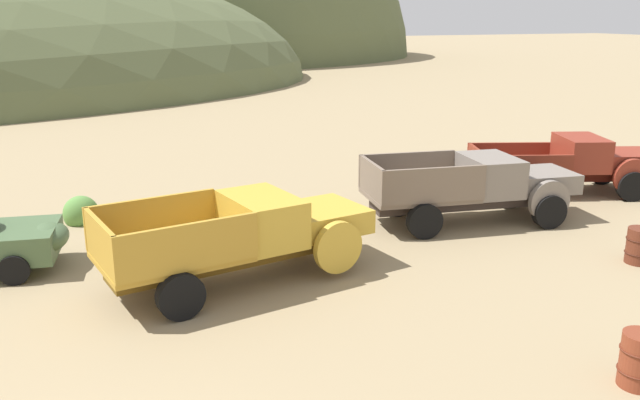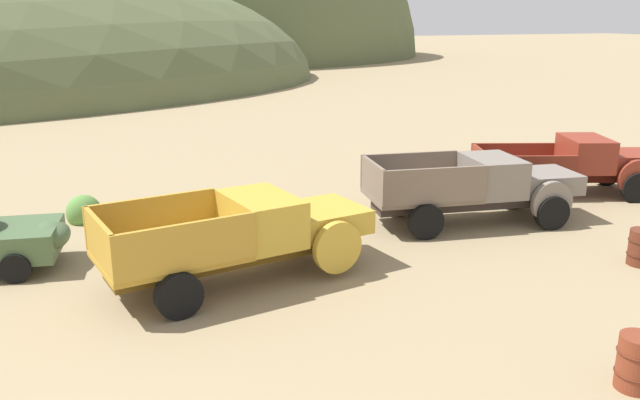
{
  "view_description": "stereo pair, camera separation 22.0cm",
  "coord_description": "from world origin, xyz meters",
  "views": [
    {
      "loc": [
        0.75,
        -6.4,
        5.81
      ],
      "look_at": [
        6.21,
        7.42,
        1.58
      ],
      "focal_mm": 36.98,
      "sensor_mm": 36.0,
      "label": 1
    },
    {
      "loc": [
        0.96,
        -6.48,
        5.81
      ],
      "look_at": [
        6.21,
        7.42,
        1.58
      ],
      "focal_mm": 36.98,
      "sensor_mm": 36.0,
      "label": 2
    }
  ],
  "objects": [
    {
      "name": "truck_faded_yellow",
      "position": [
        4.51,
        7.17,
        1.03
      ],
      "size": [
        6.37,
        3.37,
        1.91
      ],
      "rotation": [
        0.0,
        0.0,
        0.18
      ],
      "color": "brown",
      "rests_on": "ground"
    },
    {
      "name": "hill_center",
      "position": [
        8.15,
        83.69,
        0.0
      ],
      "size": [
        80.01,
        50.82,
        54.3
      ],
      "primitive_type": "ellipsoid",
      "color": "#56603D",
      "rests_on": "ground"
    },
    {
      "name": "bush_between_trucks",
      "position": [
        0.98,
        12.93,
        0.25
      ],
      "size": [
        1.0,
        1.05,
        1.02
      ],
      "color": "#5B8E42",
      "rests_on": "ground"
    },
    {
      "name": "truck_rust_red",
      "position": [
        16.53,
        10.31,
        0.99
      ],
      "size": [
        6.24,
        3.94,
        1.89
      ],
      "rotation": [
        0.0,
        0.0,
        -0.34
      ],
      "color": "#42140D",
      "rests_on": "ground"
    },
    {
      "name": "oil_drum_spare",
      "position": [
        8.98,
        0.49,
        0.46
      ],
      "size": [
        0.66,
        0.66,
        0.92
      ],
      "color": "brown",
      "rests_on": "ground"
    },
    {
      "name": "truck_primer_gray",
      "position": [
        11.79,
        8.81,
        1.01
      ],
      "size": [
        6.29,
        3.01,
        1.91
      ],
      "rotation": [
        0.0,
        0.0,
        -0.14
      ],
      "color": "#3D322D",
      "rests_on": "ground"
    }
  ]
}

